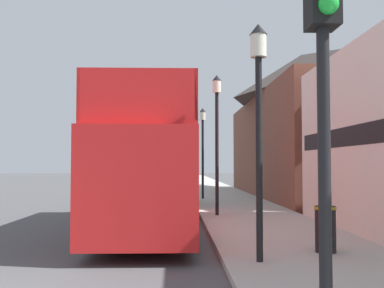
{
  "coord_description": "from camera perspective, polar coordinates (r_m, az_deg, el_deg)",
  "views": [
    {
      "loc": [
        3.92,
        -5.7,
        2.03
      ],
      "look_at": [
        4.52,
        10.08,
        2.74
      ],
      "focal_mm": 42.0,
      "sensor_mm": 36.0,
      "label": 1
    }
  ],
  "objects": [
    {
      "name": "lamp_post_nearest",
      "position": [
        8.99,
        8.47,
        6.0
      ],
      "size": [
        0.35,
        0.35,
        4.68
      ],
      "color": "black",
      "rests_on": "sidewalk"
    },
    {
      "name": "traffic_signal",
      "position": [
        4.46,
        16.39,
        11.14
      ],
      "size": [
        0.28,
        0.42,
        4.02
      ],
      "color": "black",
      "rests_on": "sidewalk"
    },
    {
      "name": "lamp_post_second",
      "position": [
        16.83,
        3.17,
        3.15
      ],
      "size": [
        0.35,
        0.35,
        5.24
      ],
      "color": "black",
      "rests_on": "sidewalk"
    },
    {
      "name": "brick_terrace_rear",
      "position": [
        28.38,
        13.79,
        2.28
      ],
      "size": [
        6.0,
        18.8,
        8.78
      ],
      "color": "brown",
      "rests_on": "ground_plane"
    },
    {
      "name": "tour_bus",
      "position": [
        13.94,
        -5.18,
        -3.39
      ],
      "size": [
        2.63,
        9.94,
        4.03
      ],
      "rotation": [
        0.0,
        0.0,
        -0.01
      ],
      "color": "red",
      "rests_on": "ground_plane"
    },
    {
      "name": "sidewalk",
      "position": [
        23.95,
        4.76,
        -7.25
      ],
      "size": [
        3.85,
        108.0,
        0.14
      ],
      "color": "#ADAAA3",
      "rests_on": "ground_plane"
    },
    {
      "name": "litter_bin",
      "position": [
        10.22,
        16.58,
        -10.15
      ],
      "size": [
        0.48,
        0.48,
        0.99
      ],
      "color": "black",
      "rests_on": "sidewalk"
    },
    {
      "name": "parked_car_ahead_of_bus",
      "position": [
        21.57,
        -2.61,
        -6.04
      ],
      "size": [
        1.86,
        4.2,
        1.57
      ],
      "rotation": [
        0.0,
        0.0,
        0.02
      ],
      "color": "silver",
      "rests_on": "ground_plane"
    },
    {
      "name": "ground_plane",
      "position": [
        27.06,
        -10.57,
        -6.83
      ],
      "size": [
        144.0,
        144.0,
        0.0
      ],
      "primitive_type": "plane",
      "color": "#4C4C4F"
    },
    {
      "name": "lamp_post_third",
      "position": [
        24.7,
        1.37,
        0.97
      ],
      "size": [
        0.35,
        0.35,
        4.98
      ],
      "color": "black",
      "rests_on": "sidewalk"
    }
  ]
}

